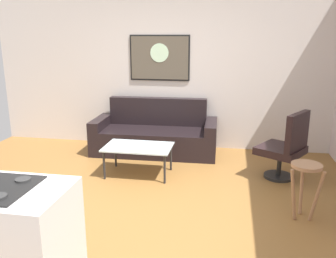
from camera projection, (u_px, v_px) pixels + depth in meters
ground at (141, 209)px, 4.06m from camera, size 6.40×6.40×0.04m
back_wall at (175, 66)px, 6.00m from camera, size 6.40×0.05×2.80m
couch at (155, 136)px, 5.92m from camera, size 2.04×0.87×0.87m
coffee_table at (138, 149)px, 4.92m from camera, size 0.93×0.58×0.42m
armchair at (286, 147)px, 4.74m from camera, size 0.75×0.76×0.94m
bar_stool at (306, 177)px, 3.70m from camera, size 0.36×0.36×0.62m
wall_painting at (160, 58)px, 5.97m from camera, size 1.02×0.03×0.76m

